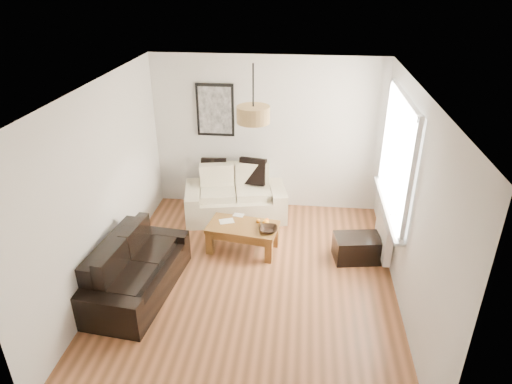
# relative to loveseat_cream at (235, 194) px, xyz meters

# --- Properties ---
(floor) EXTENTS (4.50, 4.50, 0.00)m
(floor) POSITION_rel_loveseat_cream_xyz_m (0.48, -1.78, -0.41)
(floor) COLOR brown
(floor) RESTS_ON ground
(ceiling) EXTENTS (3.80, 4.50, 0.00)m
(ceiling) POSITION_rel_loveseat_cream_xyz_m (0.48, -1.78, 2.19)
(ceiling) COLOR white
(ceiling) RESTS_ON floor
(wall_back) EXTENTS (3.80, 0.04, 2.60)m
(wall_back) POSITION_rel_loveseat_cream_xyz_m (0.48, 0.47, 0.89)
(wall_back) COLOR silver
(wall_back) RESTS_ON floor
(wall_front) EXTENTS (3.80, 0.04, 2.60)m
(wall_front) POSITION_rel_loveseat_cream_xyz_m (0.48, -4.03, 0.89)
(wall_front) COLOR silver
(wall_front) RESTS_ON floor
(wall_left) EXTENTS (0.04, 4.50, 2.60)m
(wall_left) POSITION_rel_loveseat_cream_xyz_m (-1.42, -1.78, 0.89)
(wall_left) COLOR silver
(wall_left) RESTS_ON floor
(wall_right) EXTENTS (0.04, 4.50, 2.60)m
(wall_right) POSITION_rel_loveseat_cream_xyz_m (2.38, -1.78, 0.89)
(wall_right) COLOR silver
(wall_right) RESTS_ON floor
(window_bay) EXTENTS (0.14, 1.90, 1.60)m
(window_bay) POSITION_rel_loveseat_cream_xyz_m (2.34, -0.98, 1.19)
(window_bay) COLOR white
(window_bay) RESTS_ON wall_right
(radiator) EXTENTS (0.10, 0.90, 0.52)m
(radiator) POSITION_rel_loveseat_cream_xyz_m (2.30, -0.98, -0.03)
(radiator) COLOR white
(radiator) RESTS_ON wall_right
(poster) EXTENTS (0.62, 0.04, 0.87)m
(poster) POSITION_rel_loveseat_cream_xyz_m (-0.37, 0.44, 1.29)
(poster) COLOR black
(poster) RESTS_ON wall_back
(pendant_shade) EXTENTS (0.40, 0.40, 0.20)m
(pendant_shade) POSITION_rel_loveseat_cream_xyz_m (0.48, -1.48, 1.82)
(pendant_shade) COLOR tan
(pendant_shade) RESTS_ON ceiling
(loveseat_cream) EXTENTS (1.79, 1.21, 0.82)m
(loveseat_cream) POSITION_rel_loveseat_cream_xyz_m (0.00, 0.00, 0.00)
(loveseat_cream) COLOR beige
(loveseat_cream) RESTS_ON floor
(sofa_leather) EXTENTS (1.00, 1.77, 0.73)m
(sofa_leather) POSITION_rel_loveseat_cream_xyz_m (-0.95, -2.14, -0.04)
(sofa_leather) COLOR black
(sofa_leather) RESTS_ON floor
(coffee_table) EXTENTS (1.09, 0.70, 0.42)m
(coffee_table) POSITION_rel_loveseat_cream_xyz_m (0.27, -1.02, -0.20)
(coffee_table) COLOR brown
(coffee_table) RESTS_ON floor
(ottoman) EXTENTS (0.70, 0.51, 0.37)m
(ottoman) POSITION_rel_loveseat_cream_xyz_m (1.93, -1.09, -0.22)
(ottoman) COLOR black
(ottoman) RESTS_ON floor
(cushion_left) EXTENTS (0.42, 0.15, 0.42)m
(cushion_left) POSITION_rel_loveseat_cream_xyz_m (-0.39, 0.20, 0.32)
(cushion_left) COLOR black
(cushion_left) RESTS_ON loveseat_cream
(cushion_right) EXTENTS (0.46, 0.21, 0.45)m
(cushion_right) POSITION_rel_loveseat_cream_xyz_m (0.27, 0.20, 0.33)
(cushion_right) COLOR black
(cushion_right) RESTS_ON loveseat_cream
(fruit_bowl) EXTENTS (0.27, 0.27, 0.06)m
(fruit_bowl) POSITION_rel_loveseat_cream_xyz_m (0.65, -1.15, 0.04)
(fruit_bowl) COLOR black
(fruit_bowl) RESTS_ON coffee_table
(orange_a) EXTENTS (0.09, 0.09, 0.09)m
(orange_a) POSITION_rel_loveseat_cream_xyz_m (0.60, -0.98, 0.05)
(orange_a) COLOR orange
(orange_a) RESTS_ON fruit_bowl
(orange_b) EXTENTS (0.06, 0.06, 0.06)m
(orange_b) POSITION_rel_loveseat_cream_xyz_m (0.61, -0.91, 0.05)
(orange_b) COLOR orange
(orange_b) RESTS_ON fruit_bowl
(orange_c) EXTENTS (0.08, 0.08, 0.06)m
(orange_c) POSITION_rel_loveseat_cream_xyz_m (0.49, -0.95, 0.05)
(orange_c) COLOR orange
(orange_c) RESTS_ON fruit_bowl
(papers) EXTENTS (0.25, 0.21, 0.01)m
(papers) POSITION_rel_loveseat_cream_xyz_m (0.01, -0.93, 0.01)
(papers) COLOR silver
(papers) RESTS_ON coffee_table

